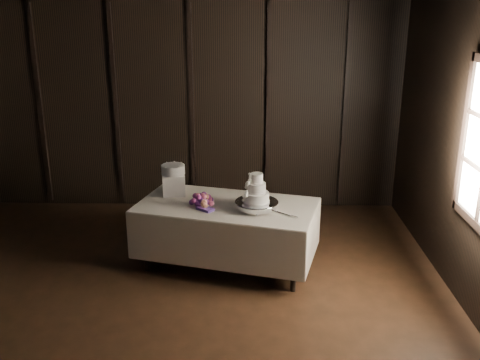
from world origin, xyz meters
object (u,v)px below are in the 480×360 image
Objects in this scene: display_table at (227,232)px; small_cake at (173,169)px; cake_stand at (257,205)px; wedding_cake at (255,191)px; bouquet at (202,201)px; box_pedestal at (174,184)px.

small_cake is at bearing 167.32° from display_table.
display_table is 4.52× the size of cake_stand.
small_cake is (-0.96, 0.49, 0.09)m from wedding_cake.
cake_stand is 1.12m from small_cake.
bouquet is (-0.59, 0.10, -0.15)m from wedding_cake.
bouquet is 1.55× the size of box_pedestal.
wedding_cake is at bearing -27.38° from box_pedestal.
bouquet is 0.54m from box_pedestal.
display_table is 0.50m from bouquet.
wedding_cake reaches higher than bouquet.
wedding_cake reaches higher than small_cake.
small_cake reaches higher than display_table.
box_pedestal reaches higher than cake_stand.
box_pedestal is (-0.37, 0.40, 0.06)m from bouquet.
cake_stand is 0.62m from bouquet.
bouquet is 0.59m from small_cake.
wedding_cake is 0.62m from bouquet.
small_cake is at bearing 153.83° from cake_stand.
wedding_cake is 1.08m from box_pedestal.
box_pedestal reaches higher than bouquet.
bouquet is at bearing 149.70° from wedding_cake.
small_cake is (-0.98, 0.48, 0.26)m from cake_stand.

